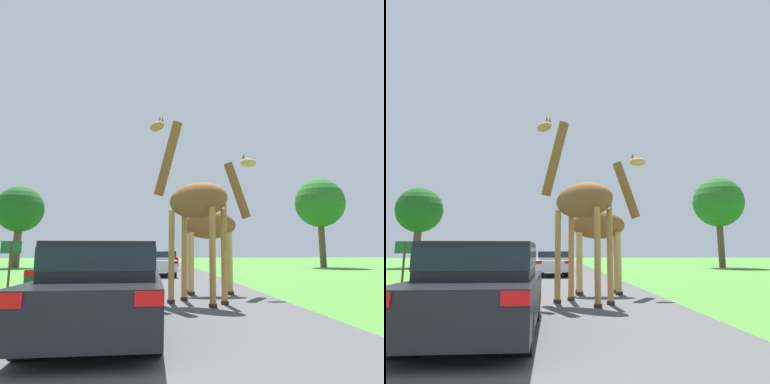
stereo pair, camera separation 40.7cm
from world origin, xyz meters
TOP-DOWN VIEW (x-y plane):
  - road at (0.00, 30.00)m, footprint 7.57×120.00m
  - giraffe_near_road at (1.19, 8.01)m, footprint 2.38×2.13m
  - giraffe_companion at (2.13, 9.98)m, footprint 2.60×0.78m
  - car_lead_maroon at (-0.73, 4.64)m, footprint 1.88×3.98m
  - car_queue_right at (1.06, 25.65)m, footprint 1.87×4.12m
  - car_queue_left at (0.50, 19.09)m, footprint 1.87×4.62m
  - car_far_ahead at (-2.20, 10.04)m, footprint 1.89×4.23m
  - tree_left_edge at (15.23, 27.97)m, footprint 4.41×4.41m
  - tree_far_right at (-11.59, 30.19)m, footprint 4.05×4.05m
  - sign_post at (-4.95, 11.69)m, footprint 0.70×0.08m

SIDE VIEW (x-z plane):
  - road at x=0.00m, z-range 0.00..0.00m
  - car_far_ahead at x=-2.20m, z-range 0.06..1.37m
  - car_queue_right at x=1.06m, z-range 0.05..1.47m
  - car_queue_left at x=0.50m, z-range 0.05..1.51m
  - car_lead_maroon at x=-0.73m, z-range 0.03..1.54m
  - sign_post at x=-4.95m, z-range 0.34..2.08m
  - giraffe_companion at x=2.13m, z-range -0.18..4.57m
  - giraffe_near_road at x=1.19m, z-range -0.06..5.50m
  - tree_far_right at x=-11.59m, z-range 1.46..8.57m
  - tree_left_edge at x=15.23m, z-range 1.73..9.70m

